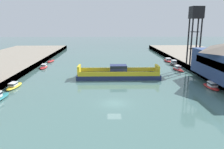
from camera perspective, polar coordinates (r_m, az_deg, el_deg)
The scene contains 10 objects.
ground_plane at distance 39.63m, azimuth 0.60°, elevation -7.41°, with size 400.00×400.00×0.00m, color #476B66.
chain_ferry at distance 57.39m, azimuth 1.64°, elevation 0.14°, with size 21.21×5.83×3.40m.
moored_boat_near_left at distance 85.25m, azimuth 14.19°, elevation 3.60°, with size 2.83×7.06×1.31m.
moored_boat_near_right at distance 84.73m, azimuth -15.45°, elevation 3.34°, with size 2.33×5.80×1.06m.
moored_boat_mid_left at distance 73.81m, azimuth -17.13°, elevation 1.97°, with size 2.15×6.21×1.18m.
moored_boat_mid_right at distance 77.86m, azimuth 15.65°, elevation 2.77°, with size 2.29×6.51×1.71m.
moored_boat_far_left at distance 69.98m, azimuth 16.60°, elevation 1.49°, with size 2.63×6.64×1.39m.
moored_boat_far_right at distance 53.33m, azimuth -23.89°, elevation -2.64°, with size 2.21×6.51×1.27m.
moored_boat_upstream_a at distance 53.17m, azimuth 24.21°, elevation -2.62°, with size 2.16×6.16×1.48m.
crane_tower at distance 71.44m, azimuth 20.78°, elevation 13.27°, with size 3.47×3.47×17.12m.
Camera 1 is at (-1.49, -37.11, 13.83)m, focal length 35.57 mm.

